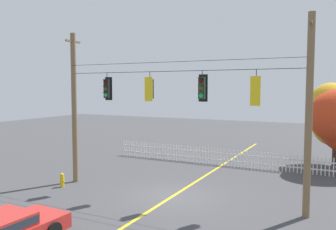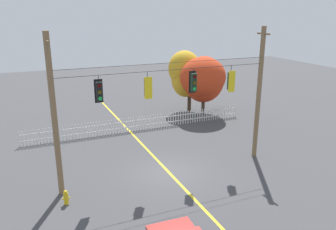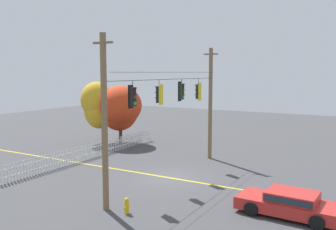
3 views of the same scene
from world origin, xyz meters
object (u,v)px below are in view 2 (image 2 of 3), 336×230
(traffic_signal_northbound_secondary, at_px, (193,82))
(traffic_signal_southbound_primary, at_px, (231,81))
(traffic_signal_westbound_side, at_px, (148,87))
(traffic_signal_northbound_primary, at_px, (99,91))
(autumn_maple_mid, at_px, (203,78))
(autumn_maple_near_fence, at_px, (186,74))
(fire_hydrant, at_px, (66,197))

(traffic_signal_northbound_secondary, xyz_separation_m, traffic_signal_southbound_primary, (2.44, -0.02, -0.12))
(traffic_signal_westbound_side, bearing_deg, traffic_signal_northbound_secondary, 0.41)
(traffic_signal_northbound_primary, bearing_deg, traffic_signal_northbound_secondary, 0.00)
(traffic_signal_northbound_primary, bearing_deg, autumn_maple_mid, 40.13)
(traffic_signal_northbound_secondary, bearing_deg, traffic_signal_westbound_side, -179.59)
(autumn_maple_near_fence, xyz_separation_m, fire_hydrant, (-12.61, -12.47, -3.12))
(traffic_signal_northbound_primary, relative_size, traffic_signal_southbound_primary, 0.93)
(fire_hydrant, bearing_deg, traffic_signal_westbound_side, 13.51)
(traffic_signal_northbound_primary, xyz_separation_m, autumn_maple_near_fence, (10.44, 11.32, -1.73))
(autumn_maple_mid, xyz_separation_m, fire_hydrant, (-13.37, -10.60, -2.97))
(traffic_signal_southbound_primary, xyz_separation_m, fire_hydrant, (-9.90, -1.14, -4.76))
(traffic_signal_northbound_secondary, distance_m, autumn_maple_near_fence, 12.56)
(autumn_maple_near_fence, bearing_deg, traffic_signal_westbound_side, -124.80)
(traffic_signal_northbound_secondary, height_order, traffic_signal_southbound_primary, same)
(traffic_signal_northbound_primary, bearing_deg, fire_hydrant, -151.95)
(traffic_signal_northbound_primary, bearing_deg, autumn_maple_near_fence, 47.30)
(traffic_signal_northbound_primary, xyz_separation_m, traffic_signal_northbound_secondary, (5.29, 0.00, 0.03))
(traffic_signal_westbound_side, height_order, traffic_signal_southbound_primary, same)
(traffic_signal_westbound_side, xyz_separation_m, traffic_signal_northbound_secondary, (2.73, 0.02, 0.05))
(autumn_maple_near_fence, distance_m, autumn_maple_mid, 2.03)
(traffic_signal_westbound_side, distance_m, traffic_signal_southbound_primary, 5.17)
(traffic_signal_northbound_secondary, relative_size, traffic_signal_southbound_primary, 0.92)
(autumn_maple_near_fence, bearing_deg, traffic_signal_southbound_primary, -103.44)
(traffic_signal_westbound_side, relative_size, autumn_maple_mid, 0.27)
(traffic_signal_northbound_primary, relative_size, fire_hydrant, 1.92)
(traffic_signal_westbound_side, distance_m, fire_hydrant, 6.86)
(fire_hydrant, bearing_deg, autumn_maple_near_fence, 44.68)
(traffic_signal_northbound_secondary, bearing_deg, traffic_signal_northbound_primary, -180.00)
(traffic_signal_southbound_primary, bearing_deg, autumn_maple_near_fence, 76.56)
(traffic_signal_northbound_primary, relative_size, traffic_signal_westbound_side, 1.00)
(traffic_signal_westbound_side, xyz_separation_m, autumn_maple_mid, (8.64, 9.46, -1.86))
(traffic_signal_northbound_primary, height_order, autumn_maple_near_fence, traffic_signal_northbound_primary)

